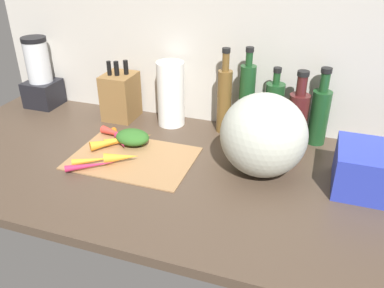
# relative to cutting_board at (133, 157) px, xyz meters

# --- Properties ---
(ground_plane) EXTENTS (1.70, 0.80, 0.03)m
(ground_plane) POSITION_rel_cutting_board_xyz_m (0.11, -0.00, -0.02)
(ground_plane) COLOR #47382B
(wall_back) EXTENTS (1.70, 0.03, 0.60)m
(wall_back) POSITION_rel_cutting_board_xyz_m (0.11, 0.38, 0.30)
(wall_back) COLOR #BCB7AD
(wall_back) RESTS_ON ground_plane
(cutting_board) EXTENTS (0.40, 0.28, 0.01)m
(cutting_board) POSITION_rel_cutting_board_xyz_m (0.00, 0.00, 0.00)
(cutting_board) COLOR #997047
(cutting_board) RESTS_ON ground_plane
(carrot_0) EXTENTS (0.11, 0.08, 0.04)m
(carrot_0) POSITION_rel_cutting_board_xyz_m (-0.02, -0.05, 0.02)
(carrot_0) COLOR orange
(carrot_0) RESTS_ON cutting_board
(carrot_1) EXTENTS (0.14, 0.11, 0.02)m
(carrot_1) POSITION_rel_cutting_board_xyz_m (-0.09, -0.12, 0.01)
(carrot_1) COLOR #B2264C
(carrot_1) RESTS_ON cutting_board
(carrot_2) EXTENTS (0.11, 0.11, 0.03)m
(carrot_2) POSITION_rel_cutting_board_xyz_m (-0.11, 0.03, 0.02)
(carrot_2) COLOR orange
(carrot_2) RESTS_ON cutting_board
(carrot_3) EXTENTS (0.13, 0.06, 0.03)m
(carrot_3) POSITION_rel_cutting_board_xyz_m (-0.12, 0.10, 0.02)
(carrot_3) COLOR red
(carrot_3) RESTS_ON cutting_board
(carrot_4) EXTENTS (0.12, 0.09, 0.02)m
(carrot_4) POSITION_rel_cutting_board_xyz_m (-0.10, -0.08, 0.02)
(carrot_4) COLOR orange
(carrot_4) RESTS_ON cutting_board
(carrot_5) EXTENTS (0.15, 0.13, 0.03)m
(carrot_5) POSITION_rel_cutting_board_xyz_m (-0.06, 0.08, 0.02)
(carrot_5) COLOR orange
(carrot_5) RESTS_ON cutting_board
(carrot_6) EXTENTS (0.09, 0.11, 0.02)m
(carrot_6) POSITION_rel_cutting_board_xyz_m (-0.11, 0.09, 0.01)
(carrot_6) COLOR orange
(carrot_6) RESTS_ON cutting_board
(carrot_7) EXTENTS (0.09, 0.09, 0.03)m
(carrot_7) POSITION_rel_cutting_board_xyz_m (-0.08, 0.06, 0.02)
(carrot_7) COLOR #B2264C
(carrot_7) RESTS_ON cutting_board
(carrot_greens_pile) EXTENTS (0.12, 0.09, 0.05)m
(carrot_greens_pile) POSITION_rel_cutting_board_xyz_m (-0.04, 0.08, 0.03)
(carrot_greens_pile) COLOR #2D6023
(carrot_greens_pile) RESTS_ON cutting_board
(winter_squash) EXTENTS (0.26, 0.24, 0.26)m
(winter_squash) POSITION_rel_cutting_board_xyz_m (0.42, 0.05, 0.13)
(winter_squash) COLOR #B2B7A8
(winter_squash) RESTS_ON ground_plane
(knife_block) EXTENTS (0.12, 0.13, 0.24)m
(knife_block) POSITION_rel_cutting_board_xyz_m (-0.19, 0.28, 0.09)
(knife_block) COLOR brown
(knife_block) RESTS_ON ground_plane
(blender_appliance) EXTENTS (0.13, 0.13, 0.29)m
(blender_appliance) POSITION_rel_cutting_board_xyz_m (-0.57, 0.29, 0.12)
(blender_appliance) COLOR black
(blender_appliance) RESTS_ON ground_plane
(paper_towel_roll) EXTENTS (0.10, 0.10, 0.25)m
(paper_towel_roll) POSITION_rel_cutting_board_xyz_m (0.02, 0.29, 0.12)
(paper_towel_roll) COLOR white
(paper_towel_roll) RESTS_ON ground_plane
(bottle_0) EXTENTS (0.05, 0.05, 0.32)m
(bottle_0) POSITION_rel_cutting_board_xyz_m (0.23, 0.30, 0.13)
(bottle_0) COLOR brown
(bottle_0) RESTS_ON ground_plane
(bottle_1) EXTENTS (0.06, 0.06, 0.33)m
(bottle_1) POSITION_rel_cutting_board_xyz_m (0.31, 0.30, 0.14)
(bottle_1) COLOR #19421E
(bottle_1) RESTS_ON ground_plane
(bottle_2) EXTENTS (0.07, 0.07, 0.27)m
(bottle_2) POSITION_rel_cutting_board_xyz_m (0.41, 0.29, 0.11)
(bottle_2) COLOR #19421E
(bottle_2) RESTS_ON ground_plane
(bottle_3) EXTENTS (0.07, 0.07, 0.27)m
(bottle_3) POSITION_rel_cutting_board_xyz_m (0.50, 0.27, 0.10)
(bottle_3) COLOR #471919
(bottle_3) RESTS_ON ground_plane
(bottle_4) EXTENTS (0.07, 0.07, 0.28)m
(bottle_4) POSITION_rel_cutting_board_xyz_m (0.57, 0.31, 0.11)
(bottle_4) COLOR #19421E
(bottle_4) RESTS_ON ground_plane
(dish_rack) EXTENTS (0.26, 0.19, 0.13)m
(dish_rack) POSITION_rel_cutting_board_xyz_m (0.76, 0.06, 0.06)
(dish_rack) COLOR #2838AD
(dish_rack) RESTS_ON ground_plane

